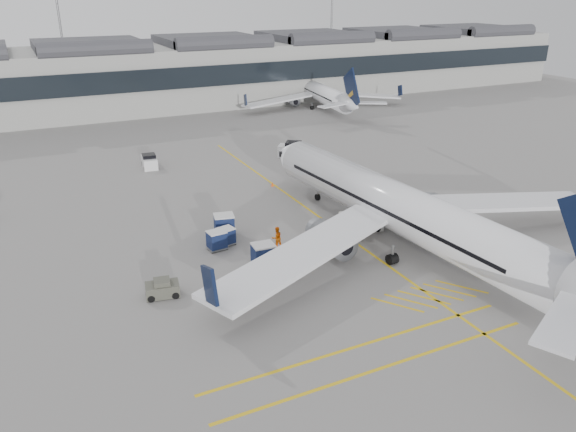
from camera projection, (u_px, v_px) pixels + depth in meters
name	position (u px, v px, depth m)	size (l,w,h in m)	color
ground	(268.00, 283.00, 43.29)	(220.00, 220.00, 0.00)	gray
terminal	(104.00, 76.00, 100.75)	(200.00, 20.45, 12.40)	#9E9E99
light_masts	(78.00, 23.00, 108.60)	(113.00, 0.60, 25.45)	slate
apron_markings	(319.00, 217.00, 55.65)	(0.25, 60.00, 0.01)	gold
airliner_main	(404.00, 211.00, 47.87)	(40.13, 43.97, 11.69)	silver
airliner_far	(320.00, 93.00, 104.93)	(30.97, 34.04, 9.08)	silver
belt_loader	(358.00, 224.00, 52.45)	(5.46, 2.67, 2.16)	silver
baggage_cart_a	(263.00, 255.00, 45.43)	(1.99, 1.69, 1.99)	gray
baggage_cart_b	(226.00, 236.00, 49.38)	(1.72, 1.52, 1.58)	gray
baggage_cart_c	(217.00, 240.00, 48.48)	(1.75, 1.50, 1.70)	gray
baggage_cart_d	(224.00, 224.00, 51.18)	(2.19, 1.93, 2.00)	gray
ramp_agent_a	(323.00, 229.00, 50.38)	(0.71, 0.46, 1.93)	orange
ramp_agent_b	(277.00, 238.00, 48.63)	(0.98, 0.76, 2.02)	orange
pushback_tug	(162.00, 289.00, 41.25)	(2.64, 1.87, 1.36)	#4C4D41
safety_cone_nose	(272.00, 184.00, 64.07)	(0.36, 0.36, 0.49)	#F24C0A
safety_cone_engine	(346.00, 223.00, 53.67)	(0.36, 0.36, 0.50)	#F24C0A
service_van_mid	(149.00, 162.00, 70.48)	(2.03, 3.53, 1.73)	silver
service_van_right	(293.00, 150.00, 74.99)	(4.32, 3.94, 2.02)	silver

